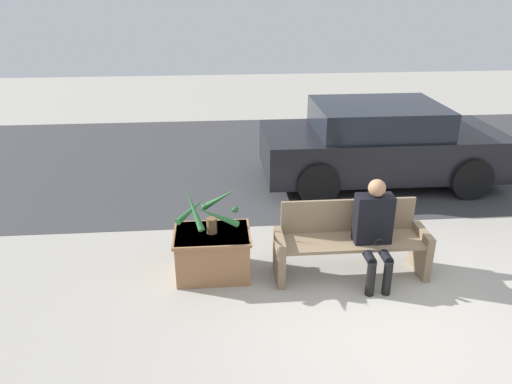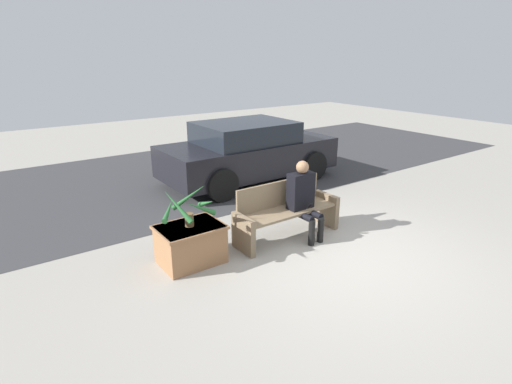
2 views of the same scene
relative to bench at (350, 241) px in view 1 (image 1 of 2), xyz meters
name	(u,v)px [view 1 (image 1 of 2)]	position (x,y,z in m)	size (l,w,h in m)	color
ground_plane	(395,323)	(0.25, -1.04, -0.44)	(30.00, 30.00, 0.00)	#9E998E
road_surface	(306,157)	(0.25, 4.34, -0.44)	(20.00, 6.00, 0.01)	#38383A
bench	(350,241)	(0.00, 0.00, 0.00)	(1.86, 0.54, 0.91)	#7A664C
person_seated	(374,226)	(0.22, -0.17, 0.28)	(0.44, 0.56, 1.29)	black
planter_box	(213,252)	(-1.69, 0.11, -0.13)	(0.93, 0.69, 0.57)	#936642
potted_plant	(211,211)	(-1.69, 0.11, 0.43)	(0.79, 0.77, 0.59)	brown
parked_car	(379,143)	(1.28, 2.96, 0.27)	(4.14, 1.98, 1.42)	black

